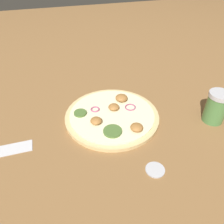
{
  "coord_description": "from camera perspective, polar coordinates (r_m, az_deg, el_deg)",
  "views": [
    {
      "loc": [
        0.5,
        -0.15,
        0.43
      ],
      "look_at": [
        0.0,
        0.0,
        0.02
      ],
      "focal_mm": 35.0,
      "sensor_mm": 36.0,
      "label": 1
    }
  ],
  "objects": [
    {
      "name": "pizza",
      "position": [
        0.67,
        0.07,
        -0.88
      ],
      "size": [
        0.29,
        0.29,
        0.04
      ],
      "color": "#D6B77A",
      "rests_on": "ground_plane"
    },
    {
      "name": "loose_cap",
      "position": [
        0.54,
        11.22,
        -14.47
      ],
      "size": [
        0.05,
        0.05,
        0.01
      ],
      "color": "#B2B2B7",
      "rests_on": "ground_plane"
    },
    {
      "name": "ground_plane",
      "position": [
        0.67,
        0.0,
        -1.42
      ],
      "size": [
        3.0,
        3.0,
        0.0
      ],
      "primitive_type": "plane",
      "color": "brown"
    },
    {
      "name": "spice_jar",
      "position": [
        0.7,
        25.59,
        1.17
      ],
      "size": [
        0.06,
        0.06,
        0.1
      ],
      "color": "#4C7F42",
      "rests_on": "ground_plane"
    }
  ]
}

